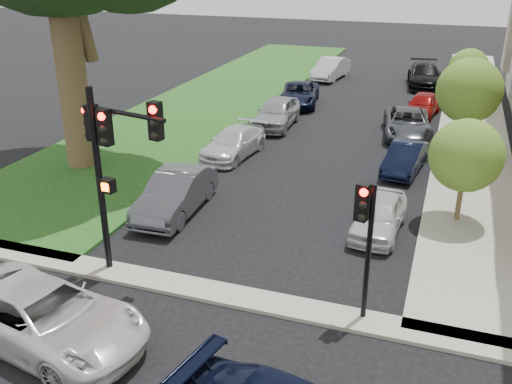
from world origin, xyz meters
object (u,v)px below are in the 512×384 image
(car_parked_1, at_px, (405,158))
(car_parked_6, at_px, (234,143))
(car_parked_4, at_px, (425,76))
(car_parked_9, at_px, (330,69))
(small_tree_c, at_px, (469,69))
(car_parked_2, at_px, (407,123))
(small_tree_b, at_px, (469,91))
(car_parked_5, at_px, (175,193))
(car_parked_8, at_px, (299,94))
(car_parked_3, at_px, (423,105))
(car_parked_7, at_px, (277,112))
(car_parked_0, at_px, (379,215))
(traffic_signal_main, at_px, (110,150))
(traffic_signal_secondary, at_px, (365,227))
(car_cross_near, at_px, (44,316))
(small_tree_a, at_px, (466,156))

(car_parked_1, height_order, car_parked_6, car_parked_6)
(car_parked_4, distance_m, car_parked_9, 6.94)
(small_tree_c, xyz_separation_m, car_parked_2, (-2.75, -7.34, -1.69))
(small_tree_b, xyz_separation_m, car_parked_5, (-9.92, -10.75, -2.26))
(car_parked_8, bearing_deg, small_tree_c, 6.43)
(car_parked_3, bearing_deg, car_parked_7, -138.80)
(car_parked_0, xyz_separation_m, car_parked_2, (-0.19, 11.63, 0.05))
(small_tree_c, height_order, car_parked_0, small_tree_c)
(car_parked_3, relative_size, car_parked_6, 0.89)
(traffic_signal_main, relative_size, car_parked_5, 1.21)
(car_parked_7, bearing_deg, car_parked_3, 31.11)
(traffic_signal_secondary, bearing_deg, car_parked_9, 103.87)
(car_parked_2, height_order, car_parked_4, car_parked_4)
(car_parked_2, bearing_deg, car_cross_near, -116.80)
(car_cross_near, bearing_deg, car_parked_5, 13.10)
(car_parked_4, bearing_deg, car_parked_5, -113.32)
(car_parked_5, xyz_separation_m, car_parked_9, (0.23, 25.39, 0.00))
(car_parked_1, distance_m, car_parked_8, 12.40)
(car_cross_near, relative_size, car_parked_1, 1.44)
(car_parked_2, distance_m, car_parked_4, 12.41)
(car_parked_7, bearing_deg, car_parked_8, 88.97)
(small_tree_a, distance_m, car_parked_9, 24.81)
(car_parked_9, bearing_deg, car_parked_6, -84.41)
(car_parked_1, xyz_separation_m, car_parked_8, (-7.52, 9.86, 0.05))
(car_cross_near, distance_m, car_parked_4, 33.57)
(car_parked_3, distance_m, car_parked_7, 8.93)
(car_parked_4, bearing_deg, car_parked_0, -96.83)
(car_parked_4, bearing_deg, car_parked_9, 169.02)
(car_parked_0, height_order, car_parked_5, car_parked_5)
(car_parked_1, bearing_deg, car_parked_3, 96.26)
(car_parked_4, bearing_deg, car_parked_6, -119.40)
(small_tree_c, distance_m, traffic_signal_main, 26.09)
(small_tree_b, height_order, car_parked_0, small_tree_b)
(traffic_signal_main, distance_m, car_parked_3, 22.69)
(small_tree_a, bearing_deg, car_parked_2, 105.48)
(small_tree_b, relative_size, car_parked_4, 0.82)
(car_cross_near, relative_size, car_parked_7, 1.18)
(car_parked_3, xyz_separation_m, car_parked_6, (-7.91, -10.29, -0.03))
(traffic_signal_secondary, bearing_deg, car_parked_3, 89.88)
(car_parked_6, bearing_deg, car_cross_near, -81.40)
(small_tree_b, bearing_deg, traffic_signal_main, -122.32)
(car_cross_near, height_order, car_parked_9, car_parked_9)
(small_tree_a, relative_size, car_parked_4, 0.69)
(small_tree_b, relative_size, car_parked_1, 1.18)
(car_parked_2, relative_size, car_parked_3, 1.27)
(car_parked_0, bearing_deg, car_parked_2, 94.12)
(car_parked_2, bearing_deg, car_parked_0, -97.57)
(car_cross_near, distance_m, car_parked_8, 24.99)
(car_parked_2, bearing_deg, car_parked_5, -128.27)
(small_tree_c, xyz_separation_m, car_parked_5, (-9.92, -19.88, -1.62))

